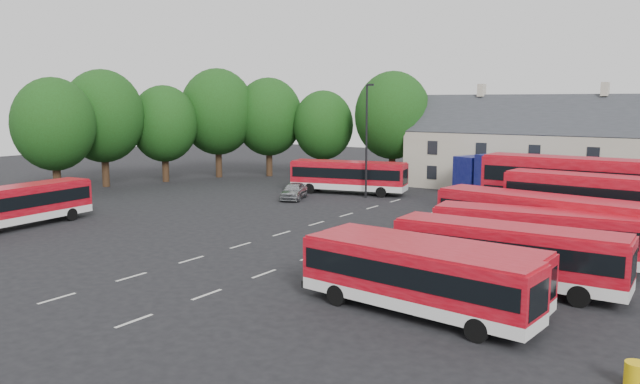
{
  "coord_description": "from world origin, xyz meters",
  "views": [
    {
      "loc": [
        23.86,
        -29.23,
        8.44
      ],
      "look_at": [
        0.14,
        6.22,
        2.2
      ],
      "focal_mm": 35.0,
      "sensor_mm": 36.0,
      "label": 1
    }
  ],
  "objects_px": {
    "bus_west": "(20,202)",
    "grit_bin": "(636,376)",
    "box_truck": "(503,176)",
    "bus_row_a": "(415,275)",
    "bus_dd_south": "(593,205)",
    "silver_car": "(294,191)",
    "lamppost": "(367,138)"
  },
  "relations": [
    {
      "from": "bus_row_a",
      "to": "bus_west",
      "type": "bearing_deg",
      "value": -176.48
    },
    {
      "from": "bus_dd_south",
      "to": "box_truck",
      "type": "bearing_deg",
      "value": 130.14
    },
    {
      "from": "bus_west",
      "to": "grit_bin",
      "type": "bearing_deg",
      "value": -100.27
    },
    {
      "from": "silver_car",
      "to": "lamppost",
      "type": "xyz_separation_m",
      "value": [
        4.81,
        4.17,
        4.55
      ]
    },
    {
      "from": "box_truck",
      "to": "grit_bin",
      "type": "bearing_deg",
      "value": -42.4
    },
    {
      "from": "silver_car",
      "to": "lamppost",
      "type": "bearing_deg",
      "value": 18.77
    },
    {
      "from": "bus_dd_south",
      "to": "bus_row_a",
      "type": "bearing_deg",
      "value": -96.81
    },
    {
      "from": "box_truck",
      "to": "grit_bin",
      "type": "distance_m",
      "value": 35.51
    },
    {
      "from": "lamppost",
      "to": "box_truck",
      "type": "bearing_deg",
      "value": 24.73
    },
    {
      "from": "box_truck",
      "to": "lamppost",
      "type": "distance_m",
      "value": 12.02
    },
    {
      "from": "bus_dd_south",
      "to": "silver_car",
      "type": "height_order",
      "value": "bus_dd_south"
    },
    {
      "from": "silver_car",
      "to": "grit_bin",
      "type": "relative_size",
      "value": 5.28
    },
    {
      "from": "grit_bin",
      "to": "lamppost",
      "type": "xyz_separation_m",
      "value": [
        -24.81,
        27.61,
        4.88
      ]
    },
    {
      "from": "bus_row_a",
      "to": "grit_bin",
      "type": "distance_m",
      "value": 8.55
    },
    {
      "from": "box_truck",
      "to": "silver_car",
      "type": "xyz_separation_m",
      "value": [
        -15.36,
        -9.03,
        -1.46
      ]
    },
    {
      "from": "bus_west",
      "to": "lamppost",
      "type": "relative_size",
      "value": 1.03
    },
    {
      "from": "bus_row_a",
      "to": "box_truck",
      "type": "relative_size",
      "value": 1.08
    },
    {
      "from": "bus_row_a",
      "to": "grit_bin",
      "type": "relative_size",
      "value": 12.25
    },
    {
      "from": "bus_west",
      "to": "silver_car",
      "type": "distance_m",
      "value": 21.62
    },
    {
      "from": "silver_car",
      "to": "lamppost",
      "type": "distance_m",
      "value": 7.82
    },
    {
      "from": "box_truck",
      "to": "bus_row_a",
      "type": "bearing_deg",
      "value": -54.74
    },
    {
      "from": "bus_row_a",
      "to": "bus_dd_south",
      "type": "bearing_deg",
      "value": 84.86
    },
    {
      "from": "silver_car",
      "to": "bus_west",
      "type": "bearing_deg",
      "value": -134.23
    },
    {
      "from": "bus_dd_south",
      "to": "box_truck",
      "type": "relative_size",
      "value": 1.11
    },
    {
      "from": "bus_row_a",
      "to": "box_truck",
      "type": "bearing_deg",
      "value": 107.27
    },
    {
      "from": "grit_bin",
      "to": "lamppost",
      "type": "relative_size",
      "value": 0.08
    },
    {
      "from": "bus_west",
      "to": "grit_bin",
      "type": "xyz_separation_m",
      "value": [
        37.73,
        -3.42,
        -1.3
      ]
    },
    {
      "from": "lamppost",
      "to": "bus_dd_south",
      "type": "bearing_deg",
      "value": -22.25
    },
    {
      "from": "grit_bin",
      "to": "lamppost",
      "type": "distance_m",
      "value": 37.44
    },
    {
      "from": "bus_west",
      "to": "lamppost",
      "type": "bearing_deg",
      "value": -33.2
    },
    {
      "from": "grit_bin",
      "to": "bus_west",
      "type": "bearing_deg",
      "value": 174.82
    },
    {
      "from": "bus_row_a",
      "to": "silver_car",
      "type": "xyz_separation_m",
      "value": [
        -21.44,
        21.24,
        -0.93
      ]
    }
  ]
}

